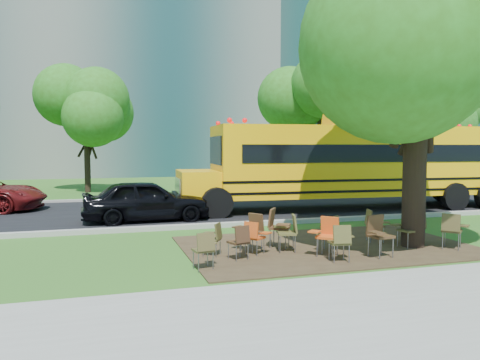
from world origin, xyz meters
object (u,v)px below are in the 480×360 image
object	(u,v)px
chair_2	(240,239)
black_car	(146,201)
chair_6	(409,227)
chair_9	(252,228)
chair_7	(453,227)
chair_13	(417,224)
school_bus	(361,162)
main_tree	(419,15)
chair_1	(254,235)
chair_4	(341,239)
chair_10	(277,224)
chair_12	(374,222)
chair_3	(327,232)
chair_0	(205,247)
chair_11	(330,230)
chair_5	(378,232)
chair_14	(289,229)
chair_8	(214,236)

from	to	relation	value
chair_2	black_car	size ratio (longest dim) A/B	0.19
chair_6	chair_9	distance (m)	3.86
chair_7	chair_13	size ratio (longest dim) A/B	1.11
chair_9	school_bus	bearing A→B (deg)	-80.61
main_tree	black_car	xyz separation A→B (m)	(-5.90, 5.90, -4.89)
chair_1	chair_4	world-z (taller)	chair_4
chair_10	chair_12	xyz separation A→B (m)	(2.63, -0.07, -0.07)
chair_3	chair_13	size ratio (longest dim) A/B	1.12
main_tree	black_car	world-z (taller)	main_tree
chair_0	chair_12	size ratio (longest dim) A/B	0.91
chair_3	chair_12	xyz separation A→B (m)	(1.88, 1.08, -0.03)
chair_2	chair_11	distance (m)	2.27
chair_11	chair_12	xyz separation A→B (m)	(1.59, 0.68, -0.00)
school_bus	chair_10	bearing A→B (deg)	-131.17
chair_2	chair_7	distance (m)	5.17
chair_9	black_car	bearing A→B (deg)	-12.83
chair_0	chair_5	size ratio (longest dim) A/B	0.82
chair_1	chair_2	bearing A→B (deg)	-90.90
school_bus	chair_4	xyz separation A→B (m)	(-5.10, -7.68, -1.37)
chair_6	chair_12	size ratio (longest dim) A/B	0.98
chair_0	chair_2	world-z (taller)	same
chair_5	chair_10	size ratio (longest dim) A/B	0.98
chair_7	chair_11	world-z (taller)	chair_7
chair_12	black_car	size ratio (longest dim) A/B	0.21
chair_9	chair_6	bearing A→B (deg)	-134.00
school_bus	main_tree	bearing A→B (deg)	-107.65
chair_4	chair_6	xyz separation A→B (m)	(2.33, 0.90, 0.00)
chair_7	chair_0	bearing A→B (deg)	-130.78
chair_10	chair_2	bearing A→B (deg)	-17.92
chair_5	chair_7	bearing A→B (deg)	175.83
chair_3	chair_7	bearing A→B (deg)	-139.75
chair_11	chair_13	world-z (taller)	chair_11
main_tree	chair_2	xyz separation A→B (m)	(-4.47, -0.12, -5.11)
chair_10	chair_11	bearing A→B (deg)	88.52
chair_5	chair_13	bearing A→B (deg)	-157.85
chair_4	chair_14	size ratio (longest dim) A/B	0.94
chair_4	chair_12	size ratio (longest dim) A/B	0.97
school_bus	chair_4	bearing A→B (deg)	-120.04
main_tree	chair_14	distance (m)	5.95
chair_5	chair_7	size ratio (longest dim) A/B	1.06
school_bus	chair_2	distance (m)	9.98
chair_5	school_bus	bearing A→B (deg)	-126.66
chair_8	black_car	world-z (taller)	black_car
chair_10	school_bus	bearing A→B (deg)	169.46
chair_8	chair_10	bearing A→B (deg)	-44.73
chair_4	chair_8	world-z (taller)	chair_4
chair_9	chair_7	bearing A→B (deg)	-138.59
chair_3	chair_9	world-z (taller)	chair_3
chair_4	chair_10	bearing A→B (deg)	122.37
chair_12	chair_10	bearing A→B (deg)	-76.14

